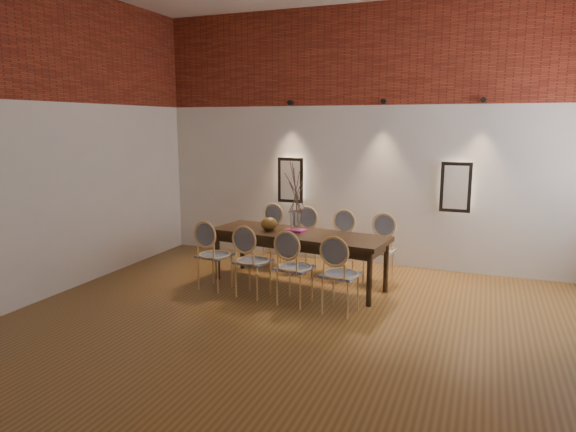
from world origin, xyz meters
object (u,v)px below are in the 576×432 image
(dining_table, at_px, (298,259))
(book, at_px, (295,230))
(bowl, at_px, (269,224))
(chair_near_d, at_px, (341,274))
(chair_near_c, at_px, (295,267))
(chair_far_a, at_px, (267,236))
(chair_near_a, at_px, (215,255))
(chair_far_c, at_px, (339,245))
(chair_far_d, at_px, (379,250))
(chair_near_b, at_px, (253,261))
(chair_far_b, at_px, (301,240))
(vase, at_px, (296,222))

(dining_table, xyz_separation_m, book, (-0.07, 0.05, 0.39))
(bowl, bearing_deg, chair_near_d, -32.62)
(chair_near_c, distance_m, chair_far_a, 1.83)
(chair_near_a, relative_size, chair_near_d, 1.00)
(dining_table, height_order, chair_far_c, chair_far_c)
(chair_far_a, bearing_deg, chair_near_d, 143.82)
(chair_near_c, distance_m, chair_far_c, 1.35)
(dining_table, height_order, chair_far_d, chair_far_d)
(chair_near_c, height_order, bowl, chair_near_c)
(chair_far_a, bearing_deg, dining_table, 143.82)
(chair_far_c, xyz_separation_m, chair_far_d, (0.61, -0.09, 0.00))
(chair_far_a, relative_size, chair_far_d, 1.00)
(chair_near_a, distance_m, chair_near_c, 1.23)
(chair_near_c, relative_size, chair_far_a, 1.00)
(chair_near_b, height_order, chair_far_a, same)
(chair_far_b, bearing_deg, chair_far_d, -180.00)
(chair_near_d, bearing_deg, vase, 145.15)
(dining_table, bearing_deg, chair_far_a, 143.82)
(chair_near_d, distance_m, chair_far_a, 2.29)
(chair_near_b, height_order, chair_near_c, same)
(chair_far_a, xyz_separation_m, vase, (0.78, -0.79, 0.43))
(chair_near_c, bearing_deg, bowl, 140.07)
(chair_near_a, relative_size, book, 3.62)
(chair_far_b, bearing_deg, book, 110.22)
(chair_near_c, bearing_deg, chair_near_d, -0.00)
(chair_near_b, relative_size, chair_near_d, 1.00)
(chair_near_c, xyz_separation_m, bowl, (-0.65, 0.72, 0.37))
(chair_far_a, xyz_separation_m, book, (0.75, -0.75, 0.30))
(chair_near_c, height_order, book, chair_near_c)
(chair_near_c, height_order, chair_far_d, same)
(book, bearing_deg, chair_near_d, -43.63)
(chair_near_d, xyz_separation_m, chair_far_c, (-0.42, 1.43, 0.00))
(chair_near_d, relative_size, book, 3.62)
(chair_far_c, distance_m, book, 0.80)
(chair_near_a, height_order, chair_near_b, same)
(vase, bearing_deg, bowl, 179.27)
(chair_far_d, height_order, bowl, chair_far_d)
(chair_far_b, bearing_deg, chair_far_a, 0.00)
(chair_far_d, distance_m, book, 1.22)
(chair_far_a, height_order, chair_far_c, same)
(dining_table, relative_size, bowl, 10.27)
(vase, bearing_deg, chair_far_d, 26.87)
(vase, bearing_deg, chair_far_b, 103.17)
(chair_far_a, distance_m, vase, 1.19)
(book, bearing_deg, chair_far_a, 135.24)
(chair_far_d, distance_m, bowl, 1.59)
(chair_near_d, bearing_deg, chair_near_a, -180.00)
(chair_near_a, xyz_separation_m, chair_far_c, (1.41, 1.17, 0.00))
(chair_near_b, distance_m, chair_far_b, 1.35)
(chair_far_c, relative_size, bowl, 3.92)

